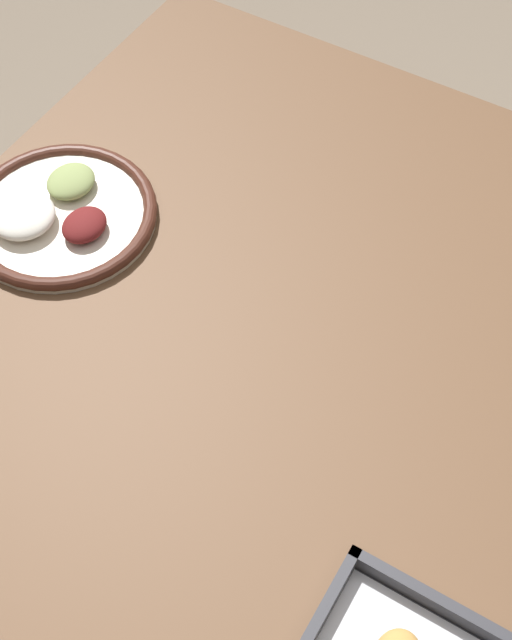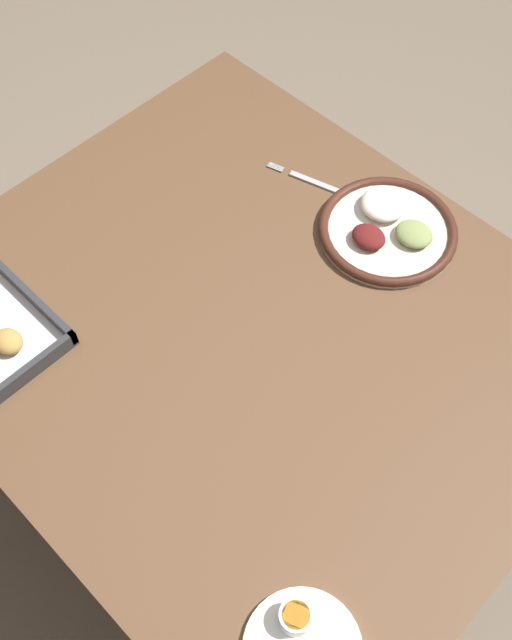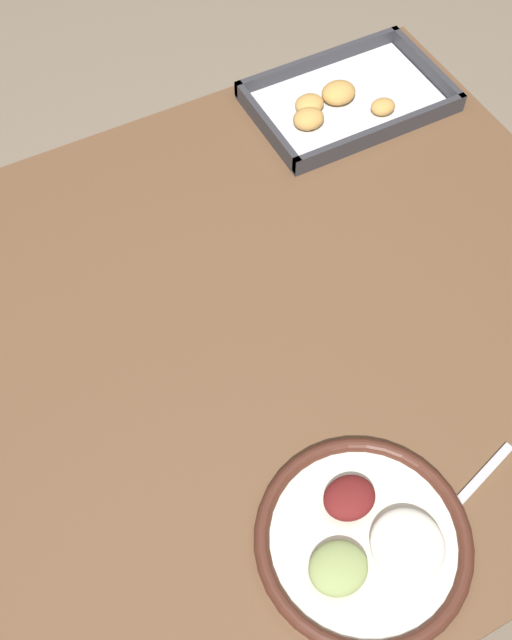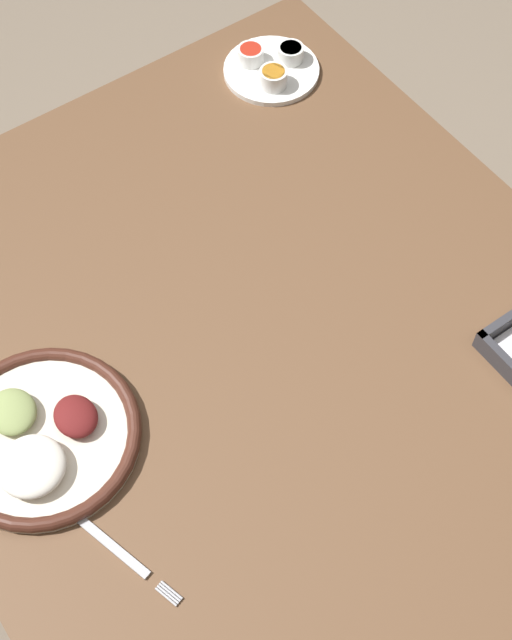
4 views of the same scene
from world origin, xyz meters
name	(u,v)px [view 4 (image 4 of 4)]	position (x,y,z in m)	size (l,w,h in m)	color
ground_plane	(259,515)	(0.00, 0.00, 0.00)	(8.00, 8.00, 0.00)	#7A6B59
dining_table	(260,371)	(0.00, 0.00, 0.67)	(1.17, 1.00, 0.77)	brown
dinner_plate	(41,437)	(-0.04, -0.34, 0.79)	(0.27, 0.27, 0.04)	beige
fork	(109,544)	(0.14, -0.34, 0.78)	(0.21, 0.07, 0.00)	#B2B2B7
saucer_plate	(271,67)	(-0.44, 0.34, 0.79)	(0.17, 0.17, 0.04)	white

